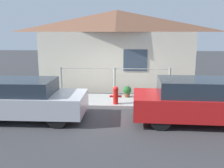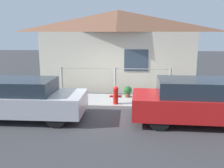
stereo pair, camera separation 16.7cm
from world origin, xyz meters
The scene contains 10 objects.
ground_plane centered at (0.00, 0.00, 0.00)m, with size 60.00×60.00×0.00m, color #38383A.
sidewalk centered at (0.00, 0.93, 0.06)m, with size 24.00×1.86×0.11m.
house centered at (0.00, 3.44, 3.16)m, with size 7.76×2.23×3.93m.
fence centered at (0.00, 1.71, 0.79)m, with size 4.90×0.10×1.23m.
car_left centered at (-2.78, -1.32, 0.68)m, with size 3.85×1.71×1.34m.
car_right centered at (2.87, -1.32, 0.72)m, with size 4.32×1.81×1.42m.
fire_hydrant centered at (0.12, 0.26, 0.48)m, with size 0.47×0.21×0.71m.
potted_plant_near_hydrant centered at (0.57, 1.36, 0.38)m, with size 0.36×0.36×0.48m.
potted_plant_by_fence centered at (-2.97, 1.47, 0.41)m, with size 0.40×0.40×0.54m.
potted_plant_corner centered at (2.54, 1.45, 0.38)m, with size 0.34×0.34×0.50m.
Camera 2 is at (0.74, -9.09, 2.88)m, focal length 40.00 mm.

